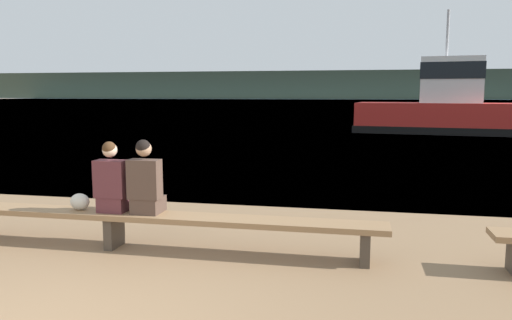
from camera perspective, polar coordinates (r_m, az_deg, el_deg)
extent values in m
plane|color=#5684A3|center=(128.93, 10.42, 6.64)|extent=(240.00, 240.00, 0.00)
cube|color=#384233|center=(178.75, 10.82, 8.44)|extent=(600.00, 12.00, 9.63)
cube|color=#8E6B47|center=(7.06, -15.97, -6.01)|extent=(7.28, 0.46, 0.07)
cube|color=#42382D|center=(6.36, 12.34, -9.71)|extent=(0.12, 0.39, 0.42)
cube|color=#42382D|center=(7.12, -15.89, -7.92)|extent=(0.12, 0.39, 0.42)
cube|color=#56282D|center=(7.10, -15.78, -4.76)|extent=(0.37, 0.40, 0.21)
cube|color=#56282D|center=(6.95, -16.26, -2.07)|extent=(0.42, 0.22, 0.50)
sphere|color=beige|center=(6.90, -16.38, 1.11)|extent=(0.20, 0.20, 0.20)
sphere|color=#472D19|center=(6.88, -16.44, 1.30)|extent=(0.18, 0.18, 0.18)
cube|color=#4C382D|center=(6.90, -12.19, -5.01)|extent=(0.37, 0.40, 0.21)
cube|color=#4C382D|center=(6.74, -12.62, -2.15)|extent=(0.42, 0.22, 0.52)
sphere|color=tan|center=(6.68, -12.72, 1.27)|extent=(0.21, 0.21, 0.21)
sphere|color=black|center=(6.66, -12.78, 1.47)|extent=(0.19, 0.19, 0.19)
ellipsoid|color=beige|center=(7.30, -19.49, -4.51)|extent=(0.27, 0.19, 0.23)
cube|color=red|center=(27.64, 20.36, 4.51)|extent=(8.83, 3.86, 1.57)
cube|color=black|center=(27.67, 20.30, 3.28)|extent=(9.01, 3.99, 0.38)
cube|color=silver|center=(27.62, 21.45, 8.51)|extent=(3.19, 2.00, 2.33)
cube|color=black|center=(27.63, 21.49, 9.47)|extent=(3.25, 2.06, 0.84)
cylinder|color=#B2B2B7|center=(27.77, 21.06, 13.35)|extent=(0.14, 0.14, 2.34)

